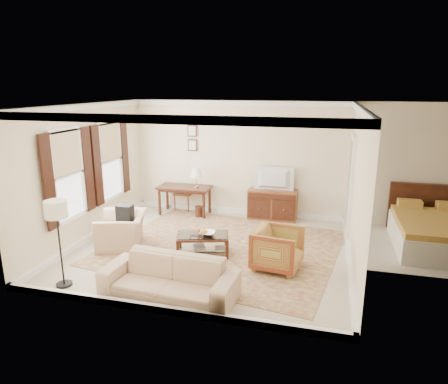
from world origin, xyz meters
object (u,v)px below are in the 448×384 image
at_px(tv, 273,172).
at_px(coffee_table, 203,239).
at_px(writing_desk, 185,191).
at_px(sideboard, 272,205).
at_px(striped_armchair, 278,247).
at_px(sofa, 169,272).
at_px(club_armchair, 122,225).

bearing_deg(tv, coffee_table, 67.70).
xyz_separation_m(writing_desk, tv, (2.26, 0.16, 0.59)).
height_order(sideboard, striped_armchair, striped_armchair).
xyz_separation_m(coffee_table, striped_armchair, (1.51, -0.26, 0.10)).
relative_size(coffee_table, sofa, 0.52).
bearing_deg(tv, writing_desk, 3.93).
height_order(sideboard, coffee_table, sideboard).
distance_m(writing_desk, coffee_table, 2.67).
relative_size(sideboard, coffee_table, 1.07).
xyz_separation_m(writing_desk, sofa, (1.21, -4.04, -0.21)).
bearing_deg(writing_desk, tv, 3.93).
height_order(sideboard, club_armchair, club_armchair).
bearing_deg(striped_armchair, coffee_table, 88.56).
distance_m(writing_desk, striped_armchair, 3.79).
relative_size(tv, coffee_table, 0.84).
xyz_separation_m(writing_desk, sideboard, (2.26, 0.18, -0.26)).
height_order(tv, striped_armchair, tv).
bearing_deg(striped_armchair, sideboard, 18.06).
distance_m(sideboard, striped_armchair, 2.82).
bearing_deg(striped_armchair, club_armchair, 93.96).
xyz_separation_m(tv, coffee_table, (-1.03, -2.50, -0.89)).
bearing_deg(writing_desk, sofa, -73.28).
bearing_deg(sideboard, striped_armchair, -80.15).
xyz_separation_m(tv, striped_armchair, (0.48, -2.76, -0.79)).
bearing_deg(writing_desk, sideboard, 4.44).
distance_m(coffee_table, sofa, 1.70).
relative_size(coffee_table, club_armchair, 1.06).
distance_m(coffee_table, striped_armchair, 1.53).
distance_m(tv, striped_armchair, 2.91).
relative_size(writing_desk, sideboard, 1.12).
height_order(coffee_table, striped_armchair, striped_armchair).
bearing_deg(sofa, sideboard, 80.05).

